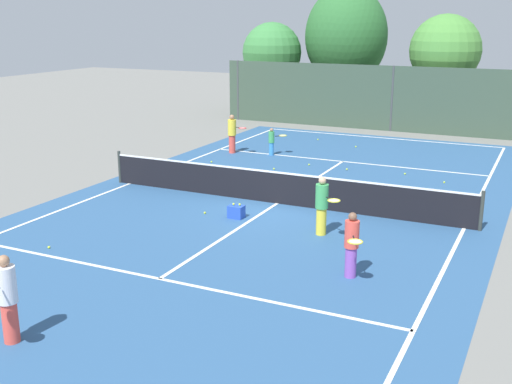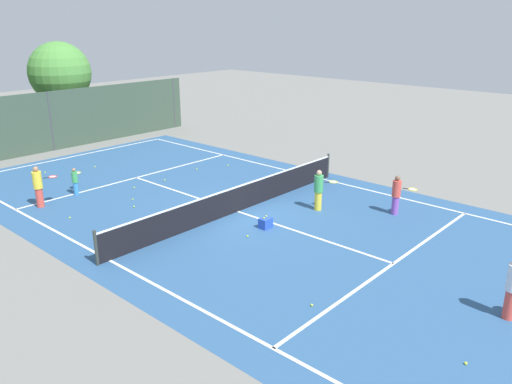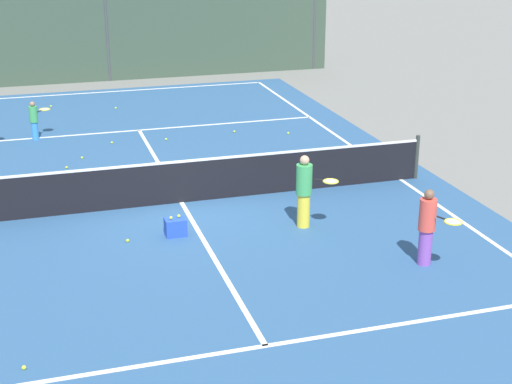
{
  "view_description": "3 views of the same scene",
  "coord_description": "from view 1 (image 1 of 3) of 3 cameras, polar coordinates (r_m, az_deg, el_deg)",
  "views": [
    {
      "loc": [
        7.41,
        -17.04,
        5.53
      ],
      "look_at": [
        0.38,
        -2.31,
        0.99
      ],
      "focal_mm": 44.51,
      "sensor_mm": 36.0,
      "label": 1
    },
    {
      "loc": [
        -12.76,
        -12.44,
        6.85
      ],
      "look_at": [
        -0.27,
        -1.17,
        1.11
      ],
      "focal_mm": 35.73,
      "sensor_mm": 36.0,
      "label": 2
    },
    {
      "loc": [
        -3.04,
        -16.01,
        6.19
      ],
      "look_at": [
        0.79,
        -3.26,
        1.31
      ],
      "focal_mm": 53.59,
      "sensor_mm": 36.0,
      "label": 3
    }
  ],
  "objects": [
    {
      "name": "ground_plane",
      "position": [
        19.39,
        1.94,
        -1.04
      ],
      "size": [
        80.0,
        80.0,
        0.0
      ],
      "primitive_type": "plane",
      "color": "slate"
    },
    {
      "name": "court_surface",
      "position": [
        19.39,
        1.94,
        -1.03
      ],
      "size": [
        13.0,
        25.0,
        0.01
      ],
      "color": "#2D5684",
      "rests_on": "ground_plane"
    },
    {
      "name": "tennis_net",
      "position": [
        19.25,
        1.95,
        0.42
      ],
      "size": [
        11.9,
        0.1,
        1.1
      ],
      "color": "#333833",
      "rests_on": "ground_plane"
    },
    {
      "name": "perimeter_fence",
      "position": [
        32.15,
        12.13,
        8.19
      ],
      "size": [
        18.0,
        0.12,
        3.2
      ],
      "color": "#384C3D",
      "rests_on": "ground_plane"
    },
    {
      "name": "tree_0",
      "position": [
        33.74,
        16.64,
        12.07
      ],
      "size": [
        3.54,
        3.54,
        5.65
      ],
      "color": "brown",
      "rests_on": "ground_plane"
    },
    {
      "name": "tree_1",
      "position": [
        36.74,
        8.1,
        13.68
      ],
      "size": [
        4.59,
        4.48,
        7.19
      ],
      "color": "brown",
      "rests_on": "ground_plane"
    },
    {
      "name": "tree_2",
      "position": [
        37.03,
        1.45,
        12.42
      ],
      "size": [
        3.37,
        3.37,
        5.21
      ],
      "color": "brown",
      "rests_on": "ground_plane"
    },
    {
      "name": "player_0",
      "position": [
        26.04,
        1.47,
        4.61
      ],
      "size": [
        0.68,
        0.75,
        1.12
      ],
      "color": "#388CD8",
      "rests_on": "ground_plane"
    },
    {
      "name": "player_1",
      "position": [
        26.43,
        -2.14,
        5.29
      ],
      "size": [
        0.93,
        0.51,
        1.61
      ],
      "color": "#E54C3F",
      "rests_on": "ground_plane"
    },
    {
      "name": "player_2",
      "position": [
        13.91,
        8.58,
        -4.66
      ],
      "size": [
        0.6,
        0.89,
        1.48
      ],
      "color": "purple",
      "rests_on": "ground_plane"
    },
    {
      "name": "player_3",
      "position": [
        11.88,
        -21.45,
        -8.88
      ],
      "size": [
        0.58,
        0.92,
        1.63
      ],
      "color": "#E54C3F",
      "rests_on": "ground_plane"
    },
    {
      "name": "player_4",
      "position": [
        16.5,
        5.95,
        -1.19
      ],
      "size": [
        0.84,
        0.75,
        1.56
      ],
      "color": "yellow",
      "rests_on": "ground_plane"
    },
    {
      "name": "ball_crate",
      "position": [
        17.97,
        -1.78,
        -1.78
      ],
      "size": [
        0.43,
        0.32,
        0.43
      ],
      "color": "blue",
      "rests_on": "ground_plane"
    },
    {
      "name": "tennis_ball_0",
      "position": [
        23.65,
        1.63,
        2.1
      ],
      "size": [
        0.07,
        0.07,
        0.07
      ],
      "primitive_type": "sphere",
      "color": "#CCE533",
      "rests_on": "ground_plane"
    },
    {
      "name": "tennis_ball_1",
      "position": [
        29.48,
        5.59,
        4.73
      ],
      "size": [
        0.07,
        0.07,
        0.07
      ],
      "primitive_type": "sphere",
      "color": "#CCE533",
      "rests_on": "ground_plane"
    },
    {
      "name": "tennis_ball_2",
      "position": [
        24.85,
        -4.02,
        2.72
      ],
      "size": [
        0.07,
        0.07,
        0.07
      ],
      "primitive_type": "sphere",
      "color": "#CCE533",
      "rests_on": "ground_plane"
    },
    {
      "name": "tennis_ball_3",
      "position": [
        22.65,
        16.56,
        0.84
      ],
      "size": [
        0.07,
        0.07,
        0.07
      ],
      "primitive_type": "sphere",
      "color": "#CCE533",
      "rests_on": "ground_plane"
    },
    {
      "name": "tennis_ball_4",
      "position": [
        18.41,
        -4.62,
        -1.88
      ],
      "size": [
        0.07,
        0.07,
        0.07
      ],
      "primitive_type": "sphere",
      "color": "#CCE533",
      "rests_on": "ground_plane"
    },
    {
      "name": "tennis_ball_5",
      "position": [
        23.51,
        13.24,
        1.6
      ],
      "size": [
        0.07,
        0.07,
        0.07
      ],
      "primitive_type": "sphere",
      "color": "#CCE533",
      "rests_on": "ground_plane"
    },
    {
      "name": "tennis_ball_6",
      "position": [
        23.18,
        -0.13,
        1.83
      ],
      "size": [
        0.07,
        0.07,
        0.07
      ],
      "primitive_type": "sphere",
      "color": "#CCE533",
      "rests_on": "ground_plane"
    },
    {
      "name": "tennis_ball_7",
      "position": [
        23.81,
        8.17,
        2.04
      ],
      "size": [
        0.07,
        0.07,
        0.07
      ],
      "primitive_type": "sphere",
      "color": "#CCE533",
      "rests_on": "ground_plane"
    },
    {
      "name": "tennis_ball_8",
      "position": [
        24.4,
        4.78,
        2.47
      ],
      "size": [
        0.07,
        0.07,
        0.07
      ],
      "primitive_type": "sphere",
      "color": "#CCE533",
      "rests_on": "ground_plane"
    },
    {
      "name": "tennis_ball_10",
      "position": [
        28.02,
        8.96,
        4.04
      ],
      "size": [
        0.07,
        0.07,
        0.07
      ],
      "primitive_type": "sphere",
      "color": "#CCE533",
      "rests_on": "ground_plane"
    },
    {
      "name": "tennis_ball_11",
      "position": [
        16.48,
        -18.11,
        -4.75
      ],
      "size": [
        0.07,
        0.07,
        0.07
      ],
      "primitive_type": "sphere",
      "color": "#CCE533",
      "rests_on": "ground_plane"
    }
  ]
}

